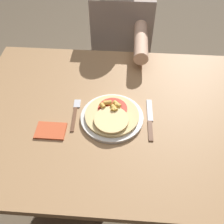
{
  "coord_description": "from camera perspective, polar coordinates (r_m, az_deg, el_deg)",
  "views": [
    {
      "loc": [
        0.08,
        -0.73,
        1.59
      ],
      "look_at": [
        0.03,
        -0.03,
        0.81
      ],
      "focal_mm": 42.0,
      "sensor_mm": 36.0,
      "label": 1
    }
  ],
  "objects": [
    {
      "name": "ground_plane",
      "position": [
        1.75,
        -0.88,
        -17.07
      ],
      "size": [
        8.0,
        8.0,
        0.0
      ],
      "primitive_type": "plane",
      "color": "brown"
    },
    {
      "name": "dining_table",
      "position": [
        1.19,
        -1.25,
        -3.79
      ],
      "size": [
        1.16,
        0.87,
        0.77
      ],
      "color": "#9E754C",
      "rests_on": "ground_plane"
    },
    {
      "name": "plate",
      "position": [
        1.07,
        0.0,
        -1.17
      ],
      "size": [
        0.26,
        0.26,
        0.01
      ],
      "color": "silver",
      "rests_on": "dining_table"
    },
    {
      "name": "pizza",
      "position": [
        1.06,
        -0.02,
        -0.67
      ],
      "size": [
        0.22,
        0.22,
        0.04
      ],
      "color": "#DBBC7A",
      "rests_on": "plate"
    },
    {
      "name": "fork",
      "position": [
        1.11,
        -8.0,
        -0.12
      ],
      "size": [
        0.03,
        0.18,
        0.0
      ],
      "color": "brown",
      "rests_on": "dining_table"
    },
    {
      "name": "knife",
      "position": [
        1.08,
        8.27,
        -1.71
      ],
      "size": [
        0.03,
        0.22,
        0.0
      ],
      "color": "brown",
      "rests_on": "dining_table"
    },
    {
      "name": "napkin",
      "position": [
        1.06,
        -13.18,
        -3.97
      ],
      "size": [
        0.12,
        0.08,
        0.01
      ],
      "color": "#C6512D",
      "rests_on": "dining_table"
    },
    {
      "name": "person_diner",
      "position": [
        1.69,
        2.2,
        14.86
      ],
      "size": [
        0.35,
        0.52,
        1.14
      ],
      "color": "#2D2D38",
      "rests_on": "ground_plane"
    }
  ]
}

